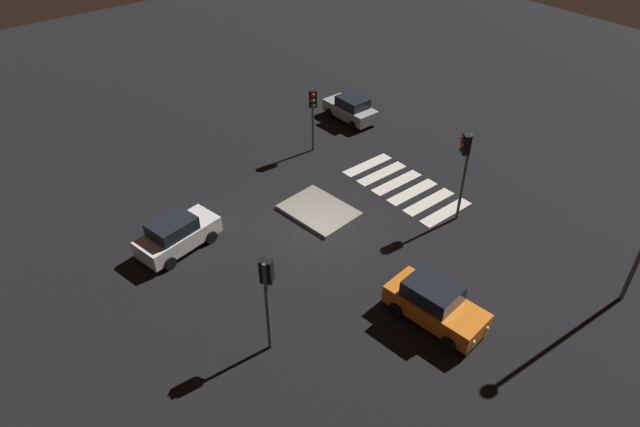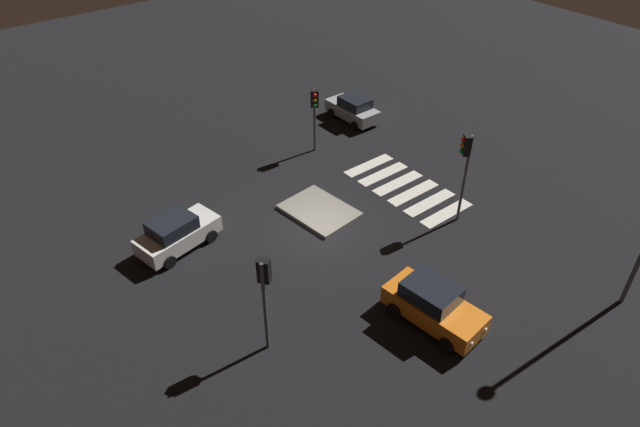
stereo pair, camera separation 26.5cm
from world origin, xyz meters
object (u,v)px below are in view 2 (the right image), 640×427
object	(u,v)px
traffic_light_east	(315,106)
traffic_light_south	(465,158)
traffic_island	(319,211)
car_orange	(433,305)
traffic_light_west	(264,283)
car_silver	(353,109)
car_white	(177,233)

from	to	relation	value
traffic_light_east	traffic_light_south	bearing A→B (deg)	44.06
traffic_light_east	traffic_island	bearing A→B (deg)	0.19
traffic_light_east	car_orange	bearing A→B (deg)	17.34
car_orange	traffic_light_west	xyz separation A→B (m)	(3.01, 5.70, 2.32)
traffic_island	traffic_light_south	world-z (taller)	traffic_light_south
car_silver	traffic_light_west	distance (m)	18.91
traffic_island	traffic_light_west	world-z (taller)	traffic_light_west
traffic_island	traffic_light_west	xyz separation A→B (m)	(-5.41, 6.70, 3.10)
car_silver	traffic_light_west	xyz separation A→B (m)	(-11.86, 14.53, 2.40)
car_silver	car_white	bearing A→B (deg)	106.69
car_silver	traffic_light_south	size ratio (longest dim) A/B	0.79
car_white	traffic_light_west	xyz separation A→B (m)	(-7.31, -0.03, 2.36)
traffic_light_west	traffic_light_south	world-z (taller)	traffic_light_south
car_silver	traffic_light_east	world-z (taller)	traffic_light_east
car_white	car_orange	size ratio (longest dim) A/B	0.97
car_orange	traffic_light_south	bearing A→B (deg)	116.48
car_orange	traffic_light_south	size ratio (longest dim) A/B	0.90
car_white	traffic_light_south	bearing A→B (deg)	-40.36
traffic_island	traffic_light_west	distance (m)	9.15
traffic_light_west	traffic_light_south	size ratio (longest dim) A/B	0.90
car_white	car_silver	xyz separation A→B (m)	(4.55, -14.56, -0.04)
traffic_light_south	car_silver	bearing A→B (deg)	-74.05
traffic_light_west	car_white	bearing A→B (deg)	54.21
car_orange	car_silver	bearing A→B (deg)	142.64
car_orange	traffic_light_south	distance (m)	7.46
traffic_light_east	traffic_light_south	xyz separation A→B (m)	(-9.45, -1.32, 0.62)
traffic_light_east	traffic_light_west	size ratio (longest dim) A/B	0.91
car_white	traffic_light_south	distance (m)	13.54
traffic_island	traffic_light_south	distance (m)	7.51
car_orange	traffic_light_west	distance (m)	6.85
car_orange	traffic_light_east	world-z (taller)	traffic_light_east
car_orange	traffic_light_east	xyz separation A→B (m)	(13.26, -4.51, 2.05)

